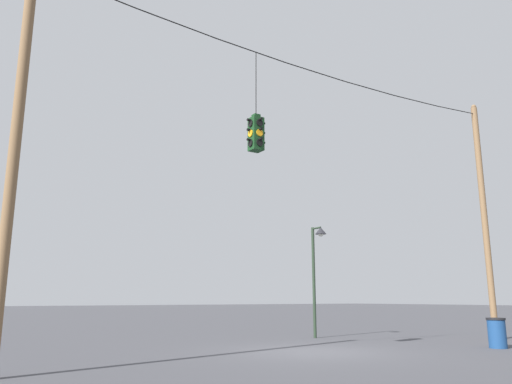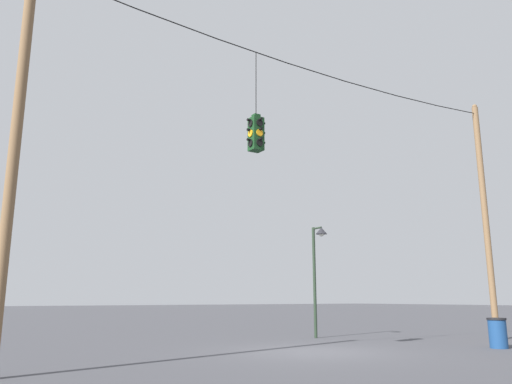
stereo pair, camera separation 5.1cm
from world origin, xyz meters
TOP-DOWN VIEW (x-y plane):
  - ground_plane at (0.00, 0.00)m, footprint 200.00×200.00m
  - utility_pole_left at (-8.26, -0.47)m, footprint 0.23×0.23m
  - utility_pole_right at (8.26, -0.47)m, footprint 0.23×0.23m
  - span_wire at (-0.00, -0.47)m, footprint 16.53×0.03m
  - traffic_light_near_left_pole at (-2.28, -0.47)m, footprint 0.58×0.58m
  - street_lamp at (3.33, 3.65)m, footprint 0.44×0.77m
  - trash_bin at (5.39, -2.30)m, footprint 0.57×0.57m

SIDE VIEW (x-z plane):
  - ground_plane at x=0.00m, z-range 0.00..0.00m
  - trash_bin at x=5.39m, z-range 0.00..0.91m
  - street_lamp at x=3.33m, z-range 0.98..5.27m
  - utility_pole_left at x=-8.26m, z-range -0.01..9.15m
  - utility_pole_right at x=8.26m, z-range -0.01..9.15m
  - traffic_light_near_left_pole at x=-2.28m, z-range 4.50..7.44m
  - span_wire at x=0.00m, z-range 8.31..8.72m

